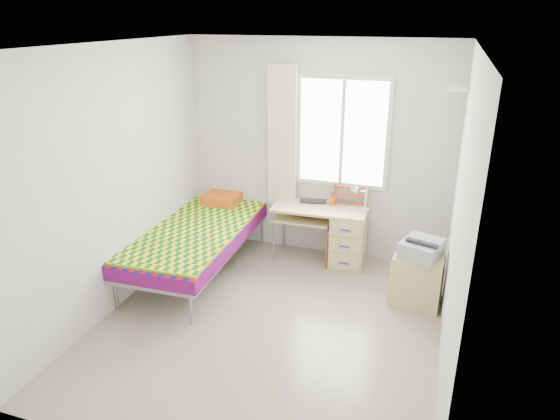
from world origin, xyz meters
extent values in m
plane|color=#BCAD93|center=(0.00, 0.00, 0.00)|extent=(3.50, 3.50, 0.00)
plane|color=white|center=(0.00, 0.00, 2.60)|extent=(3.50, 3.50, 0.00)
plane|color=silver|center=(0.00, 1.75, 1.30)|extent=(3.20, 0.00, 3.20)
plane|color=silver|center=(-1.60, 0.00, 1.30)|extent=(0.00, 3.50, 3.50)
plane|color=silver|center=(1.60, 0.00, 1.30)|extent=(0.00, 3.50, 3.50)
cube|color=white|center=(0.30, 1.73, 1.55)|extent=(1.10, 0.04, 1.30)
cube|color=white|center=(0.30, 1.72, 1.55)|extent=(1.00, 0.02, 1.20)
cube|color=white|center=(0.30, 1.72, 1.55)|extent=(0.04, 0.02, 1.20)
cube|color=#EEE6C4|center=(-0.42, 1.68, 1.45)|extent=(0.35, 0.05, 1.70)
cube|color=white|center=(1.49, 1.40, 2.15)|extent=(0.20, 0.32, 0.03)
cube|color=gray|center=(-1.14, 0.76, 0.37)|extent=(1.04, 2.22, 0.07)
cube|color=#BB0C0F|center=(-1.14, 0.76, 0.46)|extent=(1.08, 2.25, 0.15)
cube|color=yellow|center=(-1.14, 0.74, 0.55)|extent=(1.06, 2.12, 0.03)
cube|color=tan|center=(-1.14, 1.83, 0.66)|extent=(1.05, 0.08, 0.61)
cube|color=orange|center=(-1.19, 1.56, 0.62)|extent=(0.45, 0.38, 0.11)
cylinder|color=gray|center=(-1.57, -0.24, 0.18)|extent=(0.04, 0.04, 0.35)
cylinder|color=gray|center=(-0.72, 1.76, 0.18)|extent=(0.04, 0.04, 0.35)
cube|color=tan|center=(0.12, 1.47, 0.68)|extent=(1.13, 0.54, 0.03)
cube|color=tan|center=(0.48, 1.47, 0.33)|extent=(0.40, 0.50, 0.67)
cube|color=tan|center=(-0.08, 1.47, 0.54)|extent=(0.69, 0.49, 0.02)
cylinder|color=gray|center=(-0.40, 1.27, 0.33)|extent=(0.03, 0.03, 0.67)
cylinder|color=gray|center=(-0.40, 1.68, 0.33)|extent=(0.03, 0.03, 0.67)
cube|color=#AB4121|center=(0.45, 1.48, 0.47)|extent=(0.46, 0.46, 0.04)
cube|color=navy|center=(0.45, 1.48, 0.50)|extent=(0.43, 0.43, 0.04)
cube|color=#AB4121|center=(0.45, 1.67, 0.76)|extent=(0.37, 0.07, 0.41)
cylinder|color=#AB4121|center=(0.26, 1.29, 0.23)|extent=(0.03, 0.03, 0.47)
cylinder|color=#AB4121|center=(0.63, 1.67, 0.48)|extent=(0.04, 0.04, 0.95)
cube|color=tan|center=(1.33, 0.88, 0.27)|extent=(0.52, 0.48, 0.54)
cube|color=tan|center=(1.08, 0.88, 0.39)|extent=(0.04, 0.40, 0.20)
cube|color=tan|center=(1.08, 0.88, 0.17)|extent=(0.04, 0.40, 0.20)
cube|color=#A8A9B0|center=(1.33, 0.85, 0.63)|extent=(0.47, 0.50, 0.17)
cube|color=black|center=(1.33, 0.85, 0.71)|extent=(0.37, 0.41, 0.02)
imported|color=black|center=(0.01, 1.56, 0.71)|extent=(0.35, 0.26, 0.03)
cylinder|color=orange|center=(0.24, 1.60, 0.74)|extent=(0.09, 0.09, 0.09)
cylinder|color=white|center=(0.65, 1.52, 0.71)|extent=(0.09, 0.09, 0.03)
cylinder|color=white|center=(0.65, 1.52, 0.84)|extent=(0.02, 0.11, 0.24)
cylinder|color=white|center=(0.63, 1.44, 0.96)|extent=(0.12, 0.21, 0.10)
cone|color=white|center=(0.55, 1.34, 0.99)|extent=(0.13, 0.14, 0.11)
imported|color=gray|center=(-0.12, 1.49, 0.59)|extent=(0.24, 0.26, 0.02)
camera|label=1|loc=(1.41, -3.90, 2.83)|focal=32.00mm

